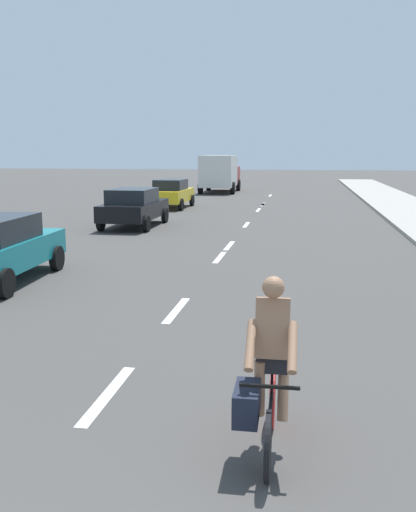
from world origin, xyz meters
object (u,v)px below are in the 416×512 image
cyclist (266,374)px  delivery_truck (220,173)px  parked_car_black (134,206)px  parked_car_yellow (171,193)px

cyclist → delivery_truck: size_ratio=0.29×
parked_car_black → delivery_truck: (0.47, 20.68, 0.66)m
parked_car_black → delivery_truck: delivery_truck is taller
cyclist → parked_car_yellow: cyclist is taller
cyclist → delivery_truck: bearing=-81.8°
delivery_truck → parked_car_black: bearing=-91.9°
cyclist → delivery_truck: (-6.06, 37.49, 0.67)m
parked_car_black → parked_car_yellow: bearing=92.0°
parked_car_yellow → parked_car_black: bearing=-87.0°
cyclist → parked_car_black: size_ratio=0.42×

